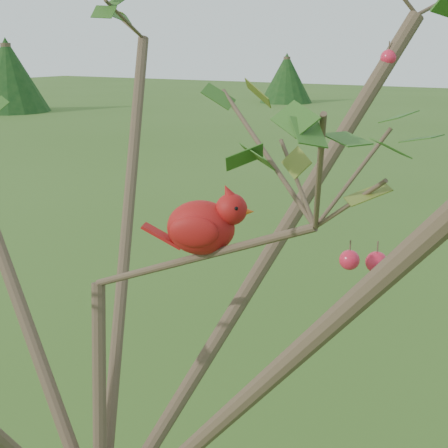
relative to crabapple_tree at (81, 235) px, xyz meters
name	(u,v)px	position (x,y,z in m)	size (l,w,h in m)	color
crabapple_tree	(81,235)	(0.00, 0.00, 0.00)	(2.35, 2.05, 2.95)	#473526
cardinal	(205,225)	(0.26, 0.10, 0.04)	(0.24, 0.16, 0.17)	#A9180E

